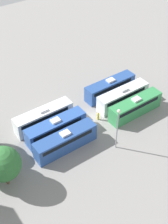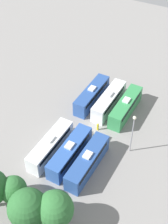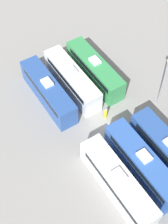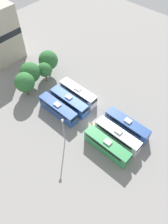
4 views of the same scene
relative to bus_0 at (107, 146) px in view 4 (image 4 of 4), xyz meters
The scene contains 13 objects.
ground_plane 8.62m from the bus_0, 63.84° to the left, with size 119.19×119.19×0.00m, color gray.
bus_0 is the anchor object (origin of this frame).
bus_1 3.69m from the bus_0, ahead, with size 2.62×11.19×3.67m.
bus_2 7.51m from the bus_0, ahead, with size 2.62×11.19×3.67m.
bus_3 15.58m from the bus_0, 89.59° to the left, with size 2.62×11.19×3.67m.
bus_4 15.68m from the bus_0, 76.35° to the left, with size 2.62×11.19×3.67m.
bus_5 17.24m from the bus_0, 64.57° to the left, with size 2.62×11.19×3.67m.
worker_person 7.25m from the bus_0, 67.83° to the left, with size 0.36×0.36×1.75m.
light_pole 10.42m from the bus_0, 118.42° to the left, with size 0.60×0.60×8.37m.
tree_0 26.80m from the bus_0, 91.81° to the left, with size 5.25×5.25×7.12m.
tree_1 28.61m from the bus_0, 85.20° to the left, with size 5.56×5.56×7.43m.
tree_2 27.59m from the bus_0, 77.00° to the left, with size 4.04×4.04×6.24m.
tree_3 29.99m from the bus_0, 72.39° to the left, with size 5.45×5.45×7.58m.
Camera 4 is at (-24.91, -19.89, 43.58)m, focal length 35.00 mm.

